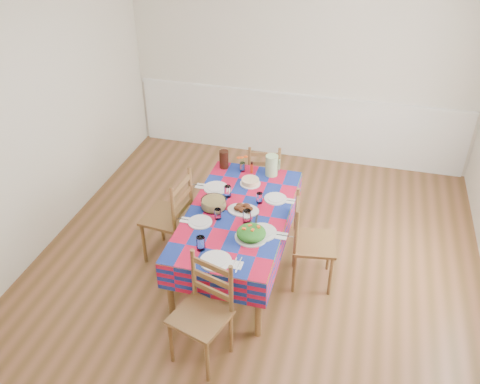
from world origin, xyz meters
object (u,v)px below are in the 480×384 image
(chair_far, at_px, (264,176))
(chair_left, at_px, (171,217))
(tea_pitcher, at_px, (224,159))
(dining_table, at_px, (238,218))
(meat_platter, at_px, (243,209))
(green_pitcher, at_px, (272,165))
(chair_near, at_px, (203,313))
(chair_right, at_px, (309,243))

(chair_far, height_order, chair_left, chair_left)
(tea_pitcher, bearing_deg, chair_left, -113.39)
(dining_table, bearing_deg, chair_left, -179.61)
(meat_platter, bearing_deg, chair_left, -177.16)
(green_pitcher, relative_size, chair_near, 0.24)
(chair_far, bearing_deg, green_pitcher, 101.58)
(meat_platter, bearing_deg, green_pitcher, 80.45)
(chair_near, distance_m, chair_far, 2.23)
(green_pitcher, height_order, chair_near, chair_near)
(dining_table, height_order, chair_right, chair_right)
(chair_left, bearing_deg, chair_right, 95.87)
(dining_table, bearing_deg, chair_right, -0.55)
(green_pitcher, relative_size, chair_far, 0.26)
(meat_platter, height_order, chair_right, chair_right)
(meat_platter, height_order, green_pitcher, green_pitcher)
(chair_left, bearing_deg, chair_near, 38.68)
(dining_table, distance_m, chair_far, 1.13)
(tea_pitcher, distance_m, chair_near, 1.94)
(chair_right, bearing_deg, chair_far, 22.97)
(dining_table, bearing_deg, meat_platter, 36.43)
(green_pitcher, distance_m, chair_left, 1.19)
(dining_table, bearing_deg, chair_near, -89.34)
(chair_far, bearing_deg, chair_left, 46.08)
(chair_left, bearing_deg, green_pitcher, 137.14)
(dining_table, distance_m, tea_pitcher, 0.87)
(dining_table, bearing_deg, chair_far, 89.59)
(chair_right, bearing_deg, dining_table, 80.68)
(chair_left, bearing_deg, chair_far, 153.68)
(chair_far, relative_size, chair_right, 0.91)
(chair_left, height_order, chair_right, chair_left)
(chair_near, height_order, chair_right, chair_right)
(tea_pitcher, height_order, chair_left, chair_left)
(chair_far, height_order, chair_right, chair_right)
(green_pitcher, bearing_deg, chair_right, -54.64)
(green_pitcher, height_order, chair_far, green_pitcher)
(tea_pitcher, bearing_deg, dining_table, -64.57)
(chair_near, distance_m, chair_left, 1.32)
(meat_platter, bearing_deg, dining_table, -143.57)
(dining_table, bearing_deg, tea_pitcher, 115.43)
(chair_near, height_order, chair_far, chair_near)
(chair_far, bearing_deg, chair_near, 78.47)
(meat_platter, distance_m, chair_right, 0.70)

